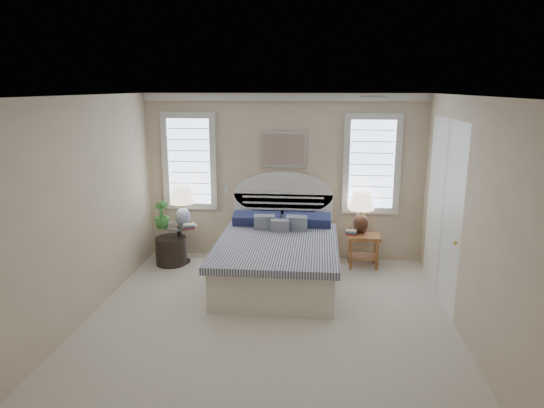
{
  "coord_description": "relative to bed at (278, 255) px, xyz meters",
  "views": [
    {
      "loc": [
        0.59,
        -5.24,
        2.79
      ],
      "look_at": [
        -0.04,
        1.0,
        1.27
      ],
      "focal_mm": 32.0,
      "sensor_mm": 36.0,
      "label": 1
    }
  ],
  "objects": [
    {
      "name": "wall_right",
      "position": [
        2.25,
        -1.46,
        0.96
      ],
      "size": [
        0.02,
        5.0,
        2.7
      ],
      "primitive_type": "cube",
      "color": "#BFAB8F",
      "rests_on": "floor"
    },
    {
      "name": "books_left",
      "position": [
        -1.44,
        0.42,
        0.28
      ],
      "size": [
        0.21,
        0.18,
        0.08
      ],
      "rotation": [
        0.0,
        0.0,
        0.25
      ],
      "color": "maroon",
      "rests_on": "side_table_left"
    },
    {
      "name": "closet_door",
      "position": [
        2.23,
        -0.26,
        0.81
      ],
      "size": [
        0.02,
        1.8,
        2.4
      ],
      "primitive_type": "cube",
      "color": "white",
      "rests_on": "floor"
    },
    {
      "name": "lamp_right",
      "position": [
        1.25,
        0.81,
        0.55
      ],
      "size": [
        0.53,
        0.53,
        0.67
      ],
      "rotation": [
        0.0,
        0.0,
        -0.34
      ],
      "color": "black",
      "rests_on": "nightstand_right"
    },
    {
      "name": "switch_plate",
      "position": [
        -0.95,
        1.03,
        0.76
      ],
      "size": [
        0.08,
        0.01,
        0.12
      ],
      "primitive_type": "cube",
      "color": "silver",
      "rests_on": "wall_back"
    },
    {
      "name": "bed",
      "position": [
        0.0,
        0.0,
        0.0
      ],
      "size": [
        1.72,
        2.28,
        1.47
      ],
      "color": "silver",
      "rests_on": "floor"
    },
    {
      "name": "wall_back",
      "position": [
        0.0,
        1.04,
        0.96
      ],
      "size": [
        4.5,
        0.02,
        2.7
      ],
      "primitive_type": "cube",
      "color": "#BFAB8F",
      "rests_on": "floor"
    },
    {
      "name": "wall_left",
      "position": [
        -2.25,
        -1.46,
        0.96
      ],
      "size": [
        0.02,
        5.0,
        2.7
      ],
      "primitive_type": "cube",
      "color": "#BFAB8F",
      "rests_on": "floor"
    },
    {
      "name": "floor_pot",
      "position": [
        -1.77,
        0.51,
        -0.16
      ],
      "size": [
        0.58,
        0.58,
        0.45
      ],
      "primitive_type": "cylinder",
      "rotation": [
        0.0,
        0.0,
        -0.2
      ],
      "color": "black",
      "rests_on": "floor"
    },
    {
      "name": "lamp_left",
      "position": [
        -1.57,
        0.58,
        0.64
      ],
      "size": [
        0.49,
        0.49,
        0.64
      ],
      "rotation": [
        0.0,
        0.0,
        0.28
      ],
      "color": "silver",
      "rests_on": "side_table_left"
    },
    {
      "name": "side_table_left",
      "position": [
        -1.65,
        0.59,
        0.0
      ],
      "size": [
        0.56,
        0.56,
        0.63
      ],
      "color": "black",
      "rests_on": "floor"
    },
    {
      "name": "window_left",
      "position": [
        -1.55,
        1.02,
        1.21
      ],
      "size": [
        0.9,
        0.06,
        1.6
      ],
      "primitive_type": "cube",
      "color": "#C9E0FF",
      "rests_on": "wall_back"
    },
    {
      "name": "nightstand_right",
      "position": [
        1.3,
        0.69,
        0.0
      ],
      "size": [
        0.5,
        0.4,
        0.53
      ],
      "color": "#9E6633",
      "rests_on": "floor"
    },
    {
      "name": "painting",
      "position": [
        0.0,
        1.0,
        1.43
      ],
      "size": [
        0.74,
        0.04,
        0.58
      ],
      "primitive_type": "cube",
      "color": "silver",
      "rests_on": "wall_back"
    },
    {
      "name": "books_right",
      "position": [
        1.1,
        0.68,
        0.18
      ],
      "size": [
        0.2,
        0.16,
        0.07
      ],
      "rotation": [
        0.0,
        0.0,
        -0.2
      ],
      "color": "maroon",
      "rests_on": "nightstand_right"
    },
    {
      "name": "potted_plant",
      "position": [
        -1.87,
        0.42,
        0.46
      ],
      "size": [
        0.27,
        0.27,
        0.43
      ],
      "primitive_type": "imported",
      "rotation": [
        0.0,
        0.0,
        0.15
      ],
      "color": "#346729",
      "rests_on": "side_table_left"
    },
    {
      "name": "window_right",
      "position": [
        1.4,
        1.02,
        1.21
      ],
      "size": [
        0.9,
        0.06,
        1.6
      ],
      "primitive_type": "cube",
      "color": "#C9E0FF",
      "rests_on": "wall_back"
    },
    {
      "name": "hvac_vent",
      "position": [
        1.2,
        -0.66,
        2.29
      ],
      "size": [
        0.3,
        0.2,
        0.02
      ],
      "primitive_type": "cube",
      "color": "#B2B2B2",
      "rests_on": "ceiling"
    },
    {
      "name": "ceiling",
      "position": [
        0.0,
        -1.46,
        2.31
      ],
      "size": [
        4.5,
        5.0,
        0.01
      ],
      "primitive_type": "cube",
      "color": "white",
      "rests_on": "wall_back"
    },
    {
      "name": "floor",
      "position": [
        0.0,
        -1.46,
        -0.39
      ],
      "size": [
        4.5,
        5.0,
        0.01
      ],
      "primitive_type": "cube",
      "color": "#C0B5A4",
      "rests_on": "ground"
    },
    {
      "name": "crown_molding",
      "position": [
        0.0,
        1.0,
        2.25
      ],
      "size": [
        4.5,
        0.08,
        0.12
      ],
      "primitive_type": "cube",
      "color": "silver",
      "rests_on": "wall_back"
    }
  ]
}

